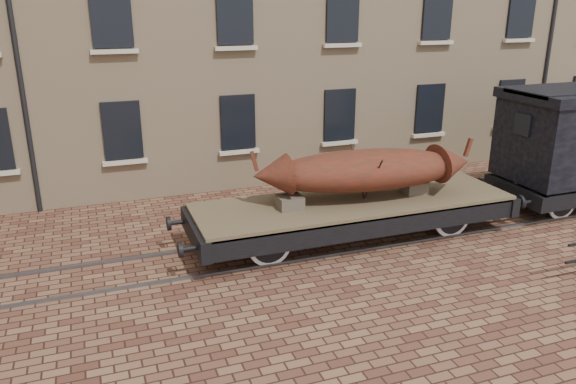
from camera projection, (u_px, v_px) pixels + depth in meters
name	position (u px, v px, depth m)	size (l,w,h in m)	color
ground	(383.00, 235.00, 14.64)	(90.00, 90.00, 0.00)	#4E2C20
rail_track	(383.00, 233.00, 14.63)	(30.00, 1.52, 0.06)	#59595E
flatcar_wagon	(354.00, 208.00, 14.08)	(9.08, 2.46, 1.37)	brown
iron_boat	(365.00, 170.00, 13.86)	(5.73, 2.12, 1.41)	maroon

